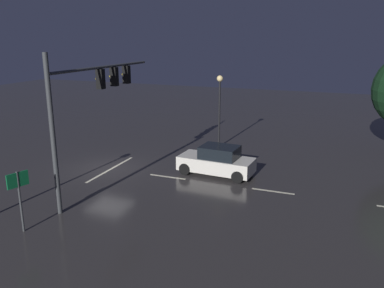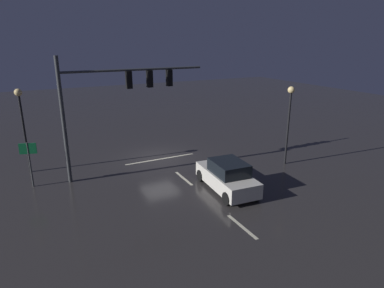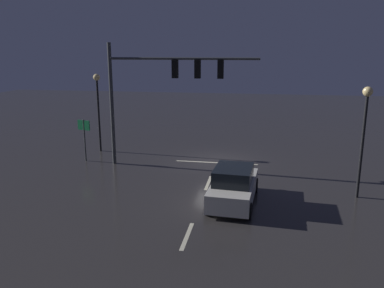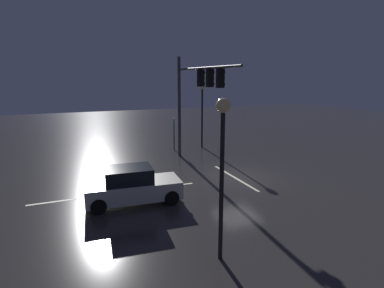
{
  "view_description": "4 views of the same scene",
  "coord_description": "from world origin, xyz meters",
  "views": [
    {
      "loc": [
        19.24,
        12.99,
        7.75
      ],
      "look_at": [
        -0.35,
        5.36,
        1.99
      ],
      "focal_mm": 36.89,
      "sensor_mm": 36.0,
      "label": 1
    },
    {
      "loc": [
        7.79,
        20.47,
        7.89
      ],
      "look_at": [
        -0.34,
        4.42,
        2.22
      ],
      "focal_mm": 30.96,
      "sensor_mm": 36.0,
      "label": 2
    },
    {
      "loc": [
        -2.41,
        22.77,
        6.62
      ],
      "look_at": [
        0.76,
        4.6,
        2.18
      ],
      "focal_mm": 36.01,
      "sensor_mm": 36.0,
      "label": 3
    },
    {
      "loc": [
        -15.18,
        9.06,
        5.73
      ],
      "look_at": [
        -0.4,
        3.08,
        2.31
      ],
      "focal_mm": 29.26,
      "sensor_mm": 36.0,
      "label": 4
    }
  ],
  "objects": [
    {
      "name": "ground_plane",
      "position": [
        0.0,
        0.0,
        0.0
      ],
      "size": [
        80.0,
        80.0,
        0.0
      ],
      "primitive_type": "plane",
      "color": "#2D2B2B"
    },
    {
      "name": "traffic_signal_assembly",
      "position": [
        3.04,
        1.42,
        4.99
      ],
      "size": [
        8.6,
        0.47,
        7.13
      ],
      "color": "#383A3D",
      "rests_on": "ground_plane"
    },
    {
      "name": "lane_dash_far",
      "position": [
        0.0,
        4.0,
        0.0
      ],
      "size": [
        0.16,
        2.2,
        0.01
      ],
      "primitive_type": "cube",
      "rotation": [
        0.0,
        0.0,
        1.57
      ],
      "color": "beige",
      "rests_on": "ground_plane"
    },
    {
      "name": "lane_dash_mid",
      "position": [
        0.0,
        10.0,
        0.0
      ],
      "size": [
        0.16,
        2.2,
        0.01
      ],
      "primitive_type": "cube",
      "rotation": [
        0.0,
        0.0,
        1.57
      ],
      "color": "beige",
      "rests_on": "ground_plane"
    },
    {
      "name": "stop_bar",
      "position": [
        0.0,
        0.23,
        0.0
      ],
      "size": [
        5.0,
        0.16,
        0.01
      ],
      "primitive_type": "cube",
      "color": "beige",
      "rests_on": "ground_plane"
    },
    {
      "name": "car_approaching",
      "position": [
        -1.45,
        6.48,
        0.8
      ],
      "size": [
        2.16,
        4.47,
        1.7
      ],
      "color": "silver",
      "rests_on": "ground_plane"
    },
    {
      "name": "street_lamp_left_kerb",
      "position": [
        -7.09,
        4.81,
        3.59
      ],
      "size": [
        0.44,
        0.44,
        5.14
      ],
      "color": "black",
      "rests_on": "ground_plane"
    },
    {
      "name": "route_sign",
      "position": [
        8.06,
        1.2,
        1.88
      ],
      "size": [
        0.88,
        0.32,
        2.6
      ],
      "color": "#383A3D",
      "rests_on": "ground_plane"
    }
  ]
}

